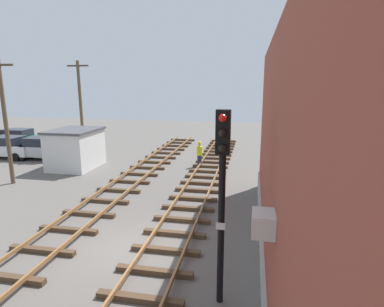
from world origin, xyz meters
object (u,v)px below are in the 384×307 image
at_px(utility_pole_far, 81,107).
at_px(parked_car_white, 9,147).
at_px(control_hut, 76,148).
at_px(utility_pole_near, 5,120).
at_px(track_worker_foreground, 200,154).
at_px(parked_car_silver, 43,148).
at_px(signal_mast, 222,187).
at_px(parked_car_green, 18,138).

bearing_deg(utility_pole_far, parked_car_white, -159.72).
xyz_separation_m(control_hut, utility_pole_near, (-1.80, -4.12, 2.45)).
relative_size(utility_pole_far, track_worker_foreground, 4.10).
relative_size(control_hut, utility_pole_near, 0.52).
distance_m(control_hut, parked_car_silver, 4.39).
bearing_deg(parked_car_white, parked_car_silver, 2.59).
relative_size(control_hut, parked_car_silver, 0.90).
height_order(signal_mast, parked_car_green, signal_mast).
bearing_deg(parked_car_white, control_hut, -13.72).
bearing_deg(utility_pole_near, signal_mast, -31.77).
height_order(parked_car_silver, parked_car_green, same).
bearing_deg(utility_pole_near, parked_car_green, 127.53).
bearing_deg(parked_car_silver, parked_car_white, -177.41).
bearing_deg(track_worker_foreground, utility_pole_near, -150.06).
distance_m(parked_car_white, parked_car_green, 4.49).
distance_m(control_hut, track_worker_foreground, 8.82).
xyz_separation_m(signal_mast, parked_car_silver, (-15.53, 14.22, -2.41)).
bearing_deg(parked_car_white, track_worker_foreground, 0.67).
bearing_deg(track_worker_foreground, control_hut, -167.70).
bearing_deg(utility_pole_far, parked_car_silver, -142.70).
distance_m(parked_car_silver, track_worker_foreground, 12.57).
bearing_deg(parked_car_green, utility_pole_near, -52.47).
bearing_deg(parked_car_white, utility_pole_near, -48.48).
height_order(parked_car_silver, track_worker_foreground, track_worker_foreground).
distance_m(parked_car_white, utility_pole_far, 6.59).
height_order(parked_car_silver, parked_car_white, same).
xyz_separation_m(signal_mast, utility_pole_near, (-13.36, 8.27, 0.52)).
bearing_deg(utility_pole_far, control_hut, -68.00).
relative_size(parked_car_green, utility_pole_near, 0.58).
xyz_separation_m(control_hut, utility_pole_far, (-1.50, 3.71, 2.63)).
height_order(control_hut, parked_car_green, control_hut).
xyz_separation_m(signal_mast, parked_car_white, (-18.51, 14.09, -2.41)).
xyz_separation_m(control_hut, parked_car_white, (-6.94, 1.69, -0.49)).
height_order(control_hut, utility_pole_near, utility_pole_near).
bearing_deg(signal_mast, utility_pole_far, 129.06).
xyz_separation_m(control_hut, track_worker_foreground, (8.61, 1.88, -0.46)).
bearing_deg(control_hut, utility_pole_far, 112.00).
bearing_deg(track_worker_foreground, parked_car_silver, -179.78).
distance_m(parked_car_silver, utility_pole_near, 6.98).
height_order(parked_car_white, parked_car_green, same).
xyz_separation_m(signal_mast, control_hut, (-11.57, 12.39, -1.93)).
xyz_separation_m(parked_car_silver, parked_car_white, (-2.98, -0.13, 0.00)).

